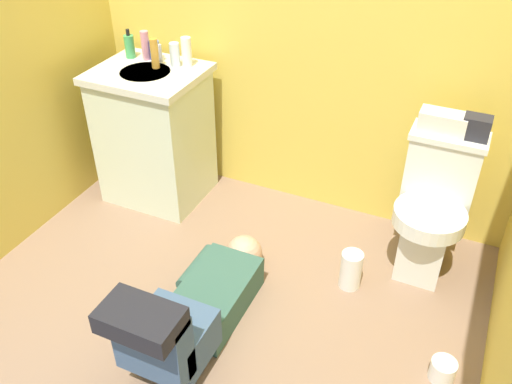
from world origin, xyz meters
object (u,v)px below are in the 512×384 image
at_px(bottle_amber, 155,53).
at_px(bottle_white, 187,52).
at_px(toiletry_bag, 477,127).
at_px(bottle_blue, 155,50).
at_px(soap_dispenser, 130,46).
at_px(paper_towel_roll, 351,270).
at_px(vanity_cabinet, 155,134).
at_px(bottle_pink, 145,45).
at_px(toilet_paper_roll, 443,370).
at_px(person_plumber, 194,308).
at_px(bottle_clear, 175,55).
at_px(toilet, 432,208).
at_px(faucet, 160,53).
at_px(tissue_box, 443,122).

height_order(bottle_amber, bottle_white, bottle_amber).
distance_m(toiletry_bag, bottle_blue, 1.78).
height_order(soap_dispenser, bottle_white, soap_dispenser).
bearing_deg(bottle_amber, toiletry_bag, 1.57).
bearing_deg(bottle_amber, bottle_white, 32.24).
bearing_deg(soap_dispenser, paper_towel_roll, -15.86).
bearing_deg(bottle_amber, bottle_blue, 123.95).
distance_m(vanity_cabinet, bottle_pink, 0.51).
bearing_deg(bottle_amber, toilet_paper_roll, -22.09).
bearing_deg(bottle_amber, soap_dispenser, 162.36).
relative_size(bottle_blue, toilet_paper_roll, 1.00).
distance_m(person_plumber, bottle_clear, 1.42).
xyz_separation_m(vanity_cabinet, bottle_blue, (-0.04, 0.15, 0.46)).
height_order(toilet, bottle_amber, bottle_amber).
height_order(soap_dispenser, paper_towel_roll, soap_dispenser).
height_order(toiletry_bag, soap_dispenser, soap_dispenser).
xyz_separation_m(faucet, paper_towel_roll, (1.33, -0.45, -0.77)).
bearing_deg(faucet, bottle_clear, -12.80).
bearing_deg(toiletry_bag, soap_dispenser, 179.35).
bearing_deg(paper_towel_roll, faucet, 161.24).
bearing_deg(bottle_clear, bottle_pink, 174.57).
relative_size(toiletry_bag, bottle_pink, 0.75).
height_order(bottle_pink, paper_towel_roll, bottle_pink).
bearing_deg(bottle_white, vanity_cabinet, -140.14).
relative_size(vanity_cabinet, faucet, 8.20).
xyz_separation_m(toilet, bottle_clear, (-1.51, 0.11, 0.52)).
bearing_deg(toiletry_bag, toilet_paper_roll, -81.61).
xyz_separation_m(paper_towel_roll, toilet_paper_roll, (0.52, -0.38, -0.05)).
bearing_deg(soap_dispenser, bottle_blue, 11.80).
bearing_deg(bottle_pink, bottle_blue, 20.44).
bearing_deg(bottle_blue, paper_towel_roll, -18.65).
distance_m(vanity_cabinet, bottle_blue, 0.48).
xyz_separation_m(person_plumber, bottle_amber, (-0.75, 0.97, 0.73)).
xyz_separation_m(tissue_box, soap_dispenser, (-1.77, 0.02, 0.09)).
bearing_deg(person_plumber, faucet, 126.19).
height_order(tissue_box, toilet_paper_roll, tissue_box).
height_order(toiletry_bag, bottle_amber, bottle_amber).
height_order(tissue_box, bottle_blue, bottle_blue).
distance_m(soap_dispenser, paper_towel_roll, 1.76).
distance_m(soap_dispenser, bottle_pink, 0.10).
bearing_deg(tissue_box, person_plumber, -128.41).
xyz_separation_m(faucet, bottle_blue, (-0.04, 0.01, 0.00)).
bearing_deg(vanity_cabinet, toilet_paper_roll, -20.42).
distance_m(tissue_box, paper_towel_roll, 0.85).
relative_size(toiletry_bag, bottle_clear, 0.92).
height_order(tissue_box, bottle_white, bottle_white).
relative_size(faucet, soap_dispenser, 0.60).
height_order(bottle_white, paper_towel_roll, bottle_white).
relative_size(vanity_cabinet, person_plumber, 0.77).
bearing_deg(toilet, paper_towel_roll, -133.20).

